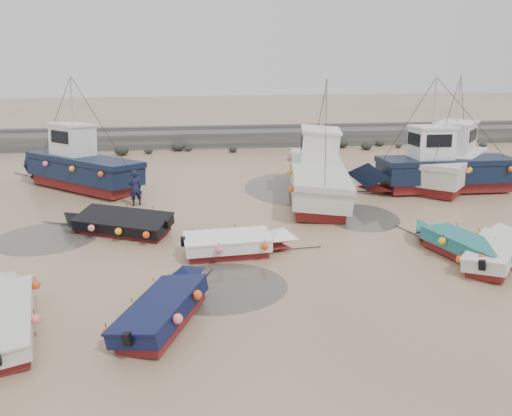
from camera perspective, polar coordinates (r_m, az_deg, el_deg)
The scene contains 17 objects.
ground at distance 19.74m, azimuth 3.43°, elevation -5.70°, with size 120.00×120.00×0.00m, color tan.
seawall at distance 40.54m, azimuth -1.48°, elevation 8.01°, with size 60.00×4.92×1.50m.
puddle_a at distance 17.55m, azimuth -4.09°, elevation -8.98°, with size 4.72×4.72×0.01m, color #4F4840.
puddle_b at distance 24.61m, azimuth 11.98°, elevation -1.03°, with size 3.57×3.57×0.01m, color #4F4840.
puddle_c at distance 23.41m, azimuth -22.94°, elevation -3.20°, with size 4.37×4.37×0.01m, color #4F4840.
puddle_d at distance 28.99m, azimuth 4.68°, elevation 2.33°, with size 6.07×6.07×0.01m, color #4F4840.
dinghy_0 at distance 16.58m, azimuth -26.77°, elevation -10.81°, with size 2.95×6.53×1.43m.
dinghy_1 at distance 15.60m, azimuth -9.91°, elevation -10.75°, with size 3.19×5.76×1.43m.
dinghy_2 at distance 21.32m, azimuth 22.18°, elevation -3.62°, with size 3.01×5.62×1.43m.
dinghy_3 at distance 21.32m, azimuth 25.93°, elevation -4.17°, with size 4.62×5.09×1.43m.
dinghy_4 at distance 22.92m, azimuth -15.59°, elevation -1.40°, with size 6.31×3.50×1.43m.
dinghy_5 at distance 19.81m, azimuth -2.22°, elevation -3.84°, with size 5.70×2.14×1.43m.
cabin_boat_0 at distance 30.42m, azimuth -19.91°, elevation 4.65°, with size 8.91×7.17×6.22m.
cabin_boat_1 at distance 27.15m, azimuth 6.80°, elevation 3.97°, with size 4.24×11.42×6.22m.
cabin_boat_2 at distance 29.81m, azimuth 19.93°, elevation 4.34°, with size 10.62×3.23×6.22m.
cabin_boat_3 at distance 31.51m, azimuth 21.59°, elevation 4.95°, with size 7.51×8.00×6.22m.
person at distance 26.55m, azimuth -13.49°, elevation 0.31°, with size 0.69×0.45×1.88m, color #151833.
Camera 1 is at (-3.01, -17.73, 8.15)m, focal length 35.00 mm.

